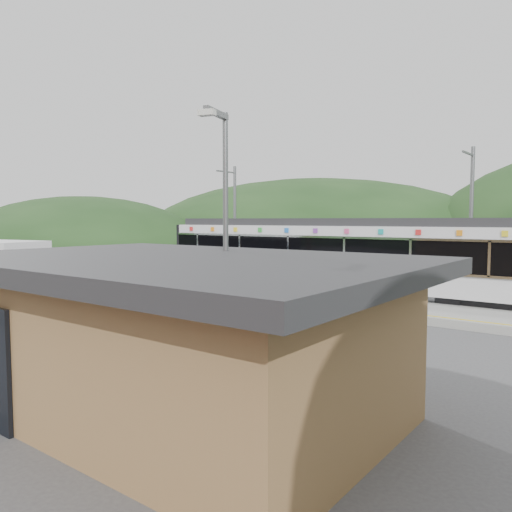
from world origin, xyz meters
The scene contains 10 objects.
ground centered at (0.00, 0.00, 0.00)m, with size 120.00×120.00×0.00m, color #4C4C4F.
hills centered at (6.19, 5.29, 0.00)m, with size 146.00×149.00×26.00m.
platform centered at (0.00, 3.30, 0.15)m, with size 26.00×3.20×0.30m, color #9E9E99.
yellow_line centered at (0.00, 2.00, 0.30)m, with size 26.00×0.10×0.01m, color yellow.
train centered at (2.21, 6.00, 2.06)m, with size 20.44×3.01×3.74m.
catenary_mast_west centered at (-7.00, 8.56, 3.65)m, with size 0.18×1.80×7.00m.
catenary_mast_east centered at (7.00, 8.56, 3.65)m, with size 0.18×1.80×7.00m.
station_shelter centered at (6.00, -9.01, 1.55)m, with size 9.20×6.20×3.00m.
pallet_stack centered at (8.14, -6.15, 0.15)m, with size 1.26×1.07×0.30m.
lamp_post centered at (5.68, -7.23, 3.60)m, with size 0.40×1.10×6.04m.
Camera 1 is at (12.93, -15.58, 3.69)m, focal length 35.00 mm.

